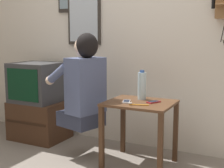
# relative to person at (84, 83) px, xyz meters

# --- Properties ---
(wall_back) EXTENTS (6.80, 0.05, 2.55)m
(wall_back) POSITION_rel_person_xyz_m (0.23, 0.61, 0.54)
(wall_back) COLOR beige
(wall_back) RESTS_ON ground_plane
(side_table) EXTENTS (0.59, 0.50, 0.59)m
(side_table) POSITION_rel_person_xyz_m (0.54, 0.08, -0.26)
(side_table) COLOR #51331E
(side_table) RESTS_ON ground_plane
(person) EXTENTS (0.58, 0.47, 0.89)m
(person) POSITION_rel_person_xyz_m (0.00, 0.00, 0.00)
(person) COLOR #2D3347
(person) RESTS_ON ground_plane
(tv_stand) EXTENTS (0.61, 0.48, 0.44)m
(tv_stand) POSITION_rel_person_xyz_m (-0.77, 0.27, -0.52)
(tv_stand) COLOR #422819
(tv_stand) RESTS_ON ground_plane
(television) EXTENTS (0.51, 0.47, 0.44)m
(television) POSITION_rel_person_xyz_m (-0.79, 0.26, -0.08)
(television) COLOR #38383A
(television) RESTS_ON tv_stand
(wall_mirror) EXTENTS (0.41, 0.03, 0.71)m
(wall_mirror) POSITION_rel_person_xyz_m (-0.34, 0.57, 0.70)
(wall_mirror) COLOR #2D2823
(cell_phone_held) EXTENTS (0.10, 0.14, 0.01)m
(cell_phone_held) POSITION_rel_person_xyz_m (0.44, 0.02, -0.14)
(cell_phone_held) COLOR silver
(cell_phone_held) RESTS_ON side_table
(cell_phone_spare) EXTENTS (0.11, 0.14, 0.01)m
(cell_phone_spare) POSITION_rel_person_xyz_m (0.66, 0.11, -0.14)
(cell_phone_spare) COLOR maroon
(cell_phone_spare) RESTS_ON side_table
(water_bottle) EXTENTS (0.08, 0.08, 0.28)m
(water_bottle) POSITION_rel_person_xyz_m (0.51, 0.20, -0.01)
(water_bottle) COLOR silver
(water_bottle) RESTS_ON side_table
(toothbrush) EXTENTS (0.17, 0.06, 0.02)m
(toothbrush) POSITION_rel_person_xyz_m (0.57, -0.06, -0.14)
(toothbrush) COLOR orange
(toothbrush) RESTS_ON side_table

